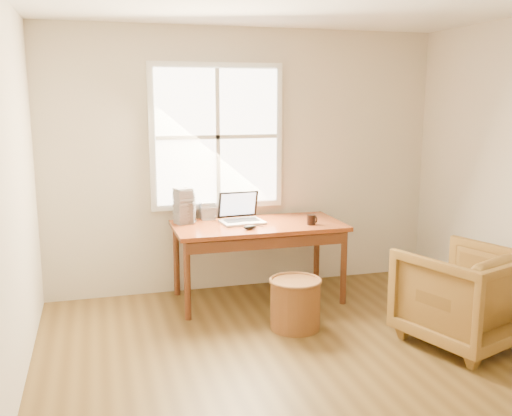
{
  "coord_description": "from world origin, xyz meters",
  "views": [
    {
      "loc": [
        -1.46,
        -3.28,
        1.92
      ],
      "look_at": [
        -0.06,
        1.65,
        0.93
      ],
      "focal_mm": 40.0,
      "sensor_mm": 36.0,
      "label": 1
    }
  ],
  "objects_px": {
    "desk": "(258,226)",
    "coffee_mug": "(311,220)",
    "wicker_stool": "(295,304)",
    "cd_stack_a": "(188,206)",
    "armchair": "(462,296)",
    "laptop": "(242,207)"
  },
  "relations": [
    {
      "from": "desk",
      "to": "coffee_mug",
      "type": "relative_size",
      "value": 17.12
    },
    {
      "from": "desk",
      "to": "cd_stack_a",
      "type": "bearing_deg",
      "value": 151.42
    },
    {
      "from": "laptop",
      "to": "coffee_mug",
      "type": "height_order",
      "value": "laptop"
    },
    {
      "from": "wicker_stool",
      "to": "cd_stack_a",
      "type": "xyz_separation_m",
      "value": [
        -0.72,
        1.11,
        0.68
      ]
    },
    {
      "from": "armchair",
      "to": "laptop",
      "type": "height_order",
      "value": "laptop"
    },
    {
      "from": "armchair",
      "to": "cd_stack_a",
      "type": "relative_size",
      "value": 3.04
    },
    {
      "from": "coffee_mug",
      "to": "armchair",
      "type": "bearing_deg",
      "value": -53.15
    },
    {
      "from": "wicker_stool",
      "to": "cd_stack_a",
      "type": "relative_size",
      "value": 1.5
    },
    {
      "from": "desk",
      "to": "coffee_mug",
      "type": "height_order",
      "value": "coffee_mug"
    },
    {
      "from": "armchair",
      "to": "wicker_stool",
      "type": "height_order",
      "value": "armchair"
    },
    {
      "from": "armchair",
      "to": "cd_stack_a",
      "type": "height_order",
      "value": "cd_stack_a"
    },
    {
      "from": "coffee_mug",
      "to": "cd_stack_a",
      "type": "relative_size",
      "value": 0.33
    },
    {
      "from": "laptop",
      "to": "cd_stack_a",
      "type": "bearing_deg",
      "value": 144.91
    },
    {
      "from": "desk",
      "to": "wicker_stool",
      "type": "bearing_deg",
      "value": -82.33
    },
    {
      "from": "desk",
      "to": "coffee_mug",
      "type": "bearing_deg",
      "value": -20.23
    },
    {
      "from": "armchair",
      "to": "coffee_mug",
      "type": "relative_size",
      "value": 9.1
    },
    {
      "from": "desk",
      "to": "armchair",
      "type": "height_order",
      "value": "armchair"
    },
    {
      "from": "laptop",
      "to": "cd_stack_a",
      "type": "height_order",
      "value": "laptop"
    },
    {
      "from": "cd_stack_a",
      "to": "coffee_mug",
      "type": "bearing_deg",
      "value": -25.11
    },
    {
      "from": "cd_stack_a",
      "to": "wicker_stool",
      "type": "bearing_deg",
      "value": -56.99
    },
    {
      "from": "laptop",
      "to": "cd_stack_a",
      "type": "xyz_separation_m",
      "value": [
        -0.48,
        0.28,
        -0.02
      ]
    },
    {
      "from": "armchair",
      "to": "cd_stack_a",
      "type": "distance_m",
      "value": 2.62
    }
  ]
}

